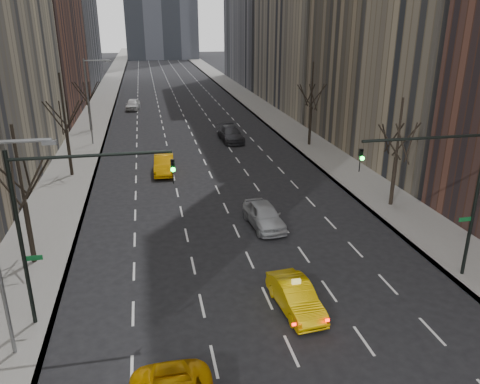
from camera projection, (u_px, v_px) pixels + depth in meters
sidewalk_left at (101, 106)px, 74.16m from camera, size 4.50×320.00×0.15m
sidewalk_right at (251, 101)px, 78.71m from camera, size 4.50×320.00×0.15m
tree_lw_b at (25, 202)px, 25.14m from camera, size 3.36×3.50×7.82m
tree_lw_c at (66, 131)px, 39.74m from camera, size 3.36×3.50×8.74m
tree_lw_d at (88, 102)px, 56.45m from camera, size 3.36×3.50×7.36m
tree_rw_b at (396, 158)px, 33.28m from camera, size 3.36×3.50×7.82m
tree_rw_c at (311, 109)px, 49.71m from camera, size 3.36×3.50×8.74m
traffic_mast_left at (59, 210)px, 19.55m from camera, size 6.69×0.39×8.00m
traffic_mast_right at (449, 182)px, 22.93m from camera, size 6.69×0.39×8.00m
streetlight_near at (1, 230)px, 17.34m from camera, size 2.83×0.22×9.00m
streetlight_far at (91, 93)px, 49.52m from camera, size 2.83×0.22×9.00m
taxi_sedan at (296, 297)px, 22.00m from camera, size 1.90×4.40×1.41m
silver_sedan_ahead at (264, 215)px, 30.90m from camera, size 2.29×4.87×1.61m
far_taxi at (164, 165)px, 41.73m from camera, size 1.96×4.89×1.58m
far_suv_grey at (231, 134)px, 52.76m from camera, size 2.55×5.68×1.62m
far_car_white at (133, 104)px, 71.10m from camera, size 2.35×4.89×1.61m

